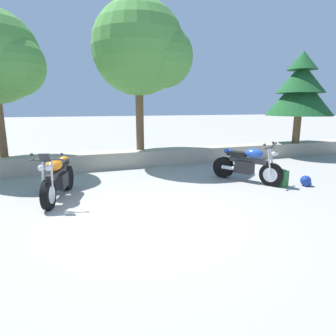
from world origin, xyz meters
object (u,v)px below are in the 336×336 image
at_px(motorcycle_blue_centre, 247,165).
at_px(rider_helmet, 306,181).
at_px(rider_backpack, 282,177).
at_px(pine_tree_far_right, 300,89).
at_px(motorcycle_orange_near_left, 58,178).
at_px(leafy_tree_mid_right, 143,50).

bearing_deg(motorcycle_blue_centre, rider_helmet, -36.74).
height_order(rider_backpack, pine_tree_far_right, pine_tree_far_right).
bearing_deg(pine_tree_far_right, rider_helmet, -130.09).
distance_m(motorcycle_orange_near_left, rider_backpack, 5.67).
height_order(motorcycle_blue_centre, leafy_tree_mid_right, leafy_tree_mid_right).
height_order(motorcycle_orange_near_left, rider_backpack, motorcycle_orange_near_left).
distance_m(rider_backpack, rider_helmet, 0.68).
bearing_deg(motorcycle_orange_near_left, motorcycle_blue_centre, -1.77).
distance_m(leafy_tree_mid_right, pine_tree_far_right, 6.77).
height_order(rider_helmet, leafy_tree_mid_right, leafy_tree_mid_right).
distance_m(rider_backpack, pine_tree_far_right, 6.09).
height_order(rider_backpack, rider_helmet, rider_backpack).
relative_size(motorcycle_blue_centre, pine_tree_far_right, 0.49).
bearing_deg(motorcycle_blue_centre, pine_tree_far_right, 33.71).
bearing_deg(pine_tree_far_right, motorcycle_blue_centre, -146.29).
xyz_separation_m(motorcycle_blue_centre, rider_helmet, (1.24, -0.93, -0.35)).
height_order(leafy_tree_mid_right, pine_tree_far_right, leafy_tree_mid_right).
distance_m(motorcycle_orange_near_left, leafy_tree_mid_right, 5.58).
xyz_separation_m(leafy_tree_mid_right, pine_tree_far_right, (6.66, -0.29, -1.16)).
relative_size(rider_helmet, leafy_tree_mid_right, 0.06).
distance_m(rider_helmet, leafy_tree_mid_right, 6.63).
distance_m(motorcycle_blue_centre, rider_helmet, 1.59).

